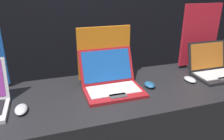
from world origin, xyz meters
The scene contains 7 objects.
mouse_front centered at (-0.57, 0.25, 0.92)m, with size 0.07×0.12×0.03m.
laptop_middle centered at (-0.01, 0.36, 0.96)m, with size 0.38×0.35×0.25m.
mouse_middle centered at (0.25, 0.31, 0.92)m, with size 0.07×0.09×0.04m.
promo_stand_middle centered at (-0.01, 0.53, 1.09)m, with size 0.38×0.07×0.39m.
laptop_back centered at (0.81, 0.35, 0.96)m, with size 0.33×0.29×0.24m.
mouse_back centered at (0.57, 0.31, 0.92)m, with size 0.07×0.11×0.03m.
promo_stand_back centered at (0.81, 0.56, 1.16)m, with size 0.33×0.07×0.52m.
Camera 1 is at (-0.41, -0.89, 1.57)m, focal length 35.00 mm.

